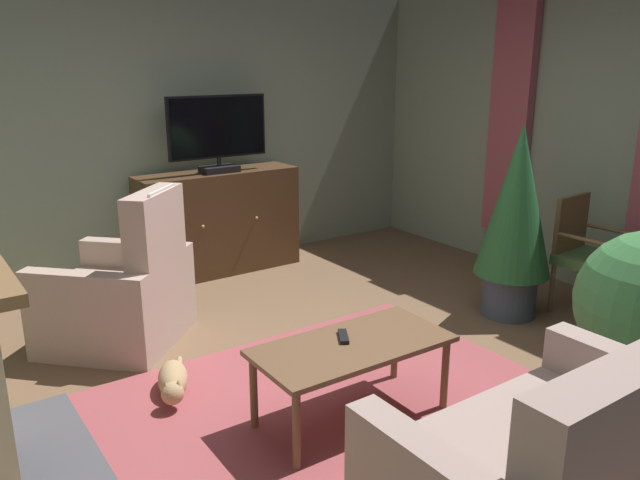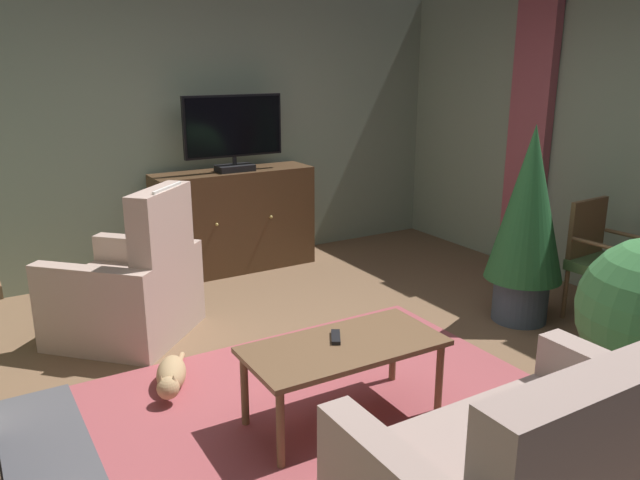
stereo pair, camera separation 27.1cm
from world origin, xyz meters
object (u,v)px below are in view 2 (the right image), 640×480
television (234,131)px  side_chair_nearest_door (603,258)px  potted_plant_on_hearth_side (528,216)px  tv_cabinet (235,223)px  coffee_table (344,352)px  tv_remote (336,337)px  armchair_near_window (130,291)px  cat (171,376)px

television → side_chair_nearest_door: television is taller
television → potted_plant_on_hearth_side: (1.41, -2.28, -0.51)m
television → side_chair_nearest_door: (1.97, -2.58, -0.85)m
tv_cabinet → coffee_table: bearing=-101.5°
coffee_table → tv_remote: 0.10m
armchair_near_window → television: bearing=37.3°
coffee_table → side_chair_nearest_door: side_chair_nearest_door is taller
coffee_table → side_chair_nearest_door: 2.55m
television → armchair_near_window: television is taller
television → potted_plant_on_hearth_side: 2.73m
television → cat: size_ratio=1.51×
armchair_near_window → tv_remote: bearing=-67.1°
coffee_table → armchair_near_window: 1.93m
tv_remote → potted_plant_on_hearth_side: size_ratio=0.11×
tv_cabinet → television: size_ratio=1.60×
tv_remote → potted_plant_on_hearth_side: potted_plant_on_hearth_side is taller
side_chair_nearest_door → potted_plant_on_hearth_side: bearing=151.7°
side_chair_nearest_door → cat: bearing=168.8°
tv_remote → armchair_near_window: size_ratio=0.14×
tv_cabinet → side_chair_nearest_door: bearing=-53.2°
tv_remote → potted_plant_on_hearth_side: 2.07m
television → tv_remote: 2.89m
coffee_table → side_chair_nearest_door: (2.54, 0.19, 0.09)m
tv_cabinet → armchair_near_window: size_ratio=1.23×
armchair_near_window → side_chair_nearest_door: size_ratio=1.33×
tv_remote → television: bearing=-161.0°
tv_cabinet → armchair_near_window: 1.67m
tv_remote → side_chair_nearest_door: size_ratio=0.18×
tv_cabinet → cat: tv_cabinet is taller
tv_remote → armchair_near_window: armchair_near_window is taller
armchair_near_window → cat: size_ratio=1.96×
television → coffee_table: (-0.57, -2.77, -0.94)m
side_chair_nearest_door → potted_plant_on_hearth_side: 0.71m
coffee_table → cat: 1.17m
television → tv_remote: television is taller
tv_cabinet → television: bearing=-90.0°
cat → television: bearing=55.8°
tv_cabinet → potted_plant_on_hearth_side: bearing=-58.8°
television → potted_plant_on_hearth_side: size_ratio=0.63×
armchair_near_window → potted_plant_on_hearth_side: 3.05m
tv_cabinet → cat: (-1.31, -1.98, -0.37)m
armchair_near_window → side_chair_nearest_door: bearing=-26.0°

